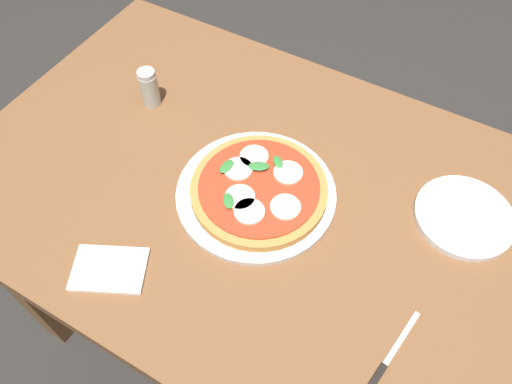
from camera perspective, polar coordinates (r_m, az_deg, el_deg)
ground_plane at (r=1.65m, az=0.46°, el=-15.18°), size 6.00×6.00×0.00m
dining_table at (r=1.08m, az=0.67°, el=-3.47°), size 1.24×0.80×0.75m
serving_tray at (r=0.97m, az=-0.00°, el=-0.14°), size 0.32×0.32×0.01m
pizza at (r=0.96m, az=0.17°, el=0.46°), size 0.27×0.27×0.03m
plate_white at (r=1.02m, az=22.91°, el=-2.64°), size 0.19×0.19×0.01m
napkin at (r=0.93m, az=-16.59°, el=-8.54°), size 0.16×0.14×0.01m
knife at (r=0.85m, az=14.45°, el=-19.07°), size 0.04×0.18×0.01m
pepper_shaker at (r=1.14m, az=-12.24°, el=11.69°), size 0.04×0.04×0.09m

